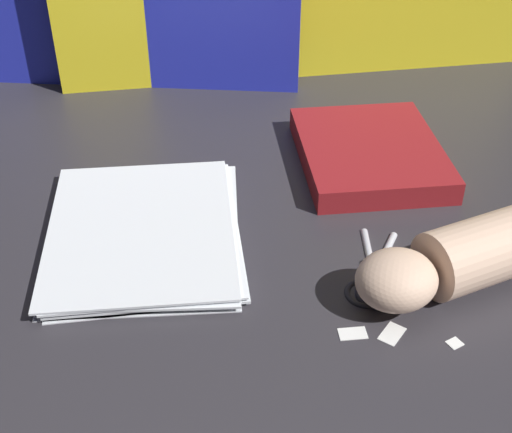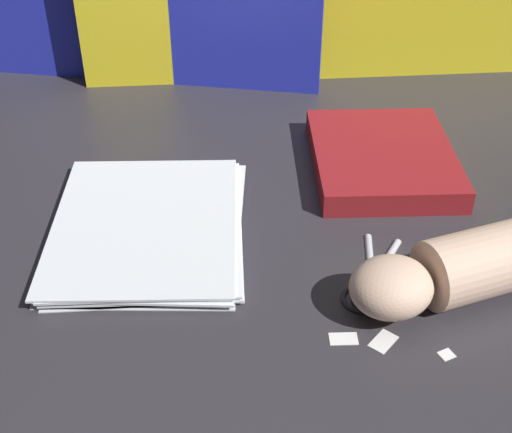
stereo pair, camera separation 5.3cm
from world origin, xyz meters
TOP-DOWN VIEW (x-y plane):
  - ground_plane at (0.00, 0.00)m, footprint 6.00×6.00m
  - paper_stack at (-0.12, 0.04)m, footprint 0.25×0.31m
  - book_closed at (0.21, 0.17)m, footprint 0.20×0.24m
  - scissors at (0.14, -0.09)m, footprint 0.10×0.15m
  - hand_forearm at (0.26, -0.10)m, footprint 0.31×0.17m
  - paper_scrap_near at (0.14, -0.17)m, footprint 0.04×0.04m
  - paper_scrap_mid at (0.10, -0.16)m, footprint 0.03×0.02m
  - paper_scrap_far at (0.20, -0.19)m, footprint 0.02×0.02m

SIDE VIEW (x-z plane):
  - ground_plane at x=0.00m, z-range 0.00..0.00m
  - paper_scrap_near at x=0.14m, z-range 0.00..0.00m
  - paper_scrap_mid at x=0.10m, z-range 0.00..0.00m
  - paper_scrap_far at x=0.20m, z-range 0.00..0.00m
  - scissors at x=0.14m, z-range 0.00..0.01m
  - paper_stack at x=-0.12m, z-range 0.00..0.02m
  - book_closed at x=0.21m, z-range 0.00..0.03m
  - hand_forearm at x=0.26m, z-range 0.00..0.08m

